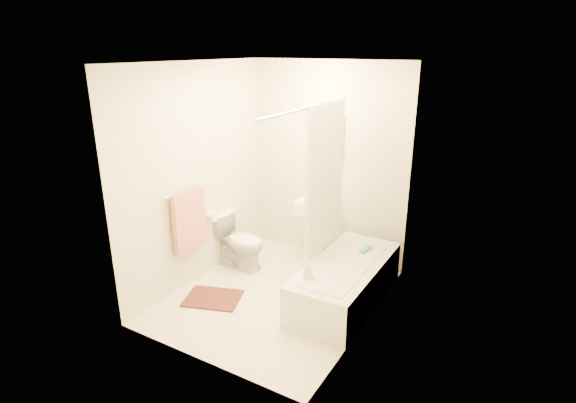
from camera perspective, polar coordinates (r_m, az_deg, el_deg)
The scene contains 17 objects.
floor at distance 4.91m, azimuth -1.50°, elevation -11.93°, with size 2.40×2.40×0.00m, color beige.
ceiling at distance 4.21m, azimuth -1.79°, elevation 17.29°, with size 2.40×2.40×0.00m, color white.
wall_back at distance 5.43m, azimuth 5.07°, elevation 4.83°, with size 2.00×0.02×2.40m, color beige.
wall_left at distance 5.00m, azimuth -11.44°, elevation 3.25°, with size 0.02×2.40×2.40m, color beige.
wall_right at distance 4.01m, azimuth 10.61°, elevation -0.67°, with size 0.02×2.40×2.40m, color beige.
mirror at distance 5.35m, azimuth 5.07°, elevation 7.90°, with size 0.40×0.03×0.55m, color white.
curtain_rod at distance 4.18m, azimuth 2.57°, elevation 11.77°, with size 0.03×0.03×1.70m, color silver.
shower_curtain at distance 4.69m, azimuth 4.71°, elevation 2.80°, with size 0.04×0.80×1.55m, color silver.
towel_bar at distance 4.82m, azimuth -12.96°, elevation 1.32°, with size 0.02×0.02×0.60m, color silver.
towel at distance 4.91m, azimuth -12.42°, elevation -2.29°, with size 0.06×0.45×0.66m, color #CC7266.
toilet_paper at distance 5.19m, azimuth -9.63°, elevation -1.84°, with size 0.12×0.12×0.11m, color white.
toilet at distance 5.42m, azimuth -6.20°, elevation -5.05°, with size 0.37×0.66×0.65m, color white.
sink at distance 5.47m, azimuth 3.62°, elevation -3.49°, with size 0.44×0.36×0.87m, color white, non-canonical shape.
bathtub at distance 4.78m, azimuth 7.33°, elevation -10.10°, with size 0.67×1.53×0.43m, color silver, non-canonical shape.
bath_mat at distance 4.92m, azimuth -9.51°, elevation -12.01°, with size 0.57×0.43×0.02m, color #56271C.
soap_bottle at distance 4.32m, azimuth 2.58°, elevation -8.73°, with size 0.08×0.08×0.18m, color silver.
scrub_brush at distance 4.96m, azimuth 9.86°, elevation -6.05°, with size 0.06×0.18×0.04m, color #37AF5F.
Camera 1 is at (2.23, -3.57, 2.53)m, focal length 28.00 mm.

